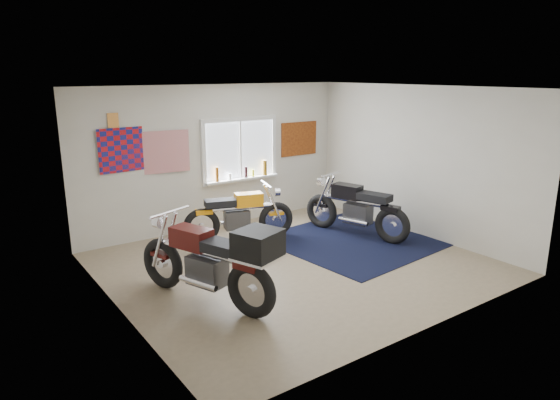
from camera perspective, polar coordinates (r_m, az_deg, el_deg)
ground at (r=7.89m, az=1.80°, el=-7.33°), size 5.50×5.50×0.00m
room_shell at (r=7.43m, az=1.90°, el=4.49°), size 5.50×5.50×5.50m
navy_rug at (r=8.97m, az=8.13°, el=-4.68°), size 2.73×2.82×0.01m
window_assembly at (r=9.77m, az=-4.57°, el=5.28°), size 1.66×0.17×1.26m
oil_bottles at (r=9.83m, az=-3.82°, el=3.33°), size 1.16×0.09×0.30m
flag_display at (r=8.71m, az=-18.54°, el=8.63°), size 1.60×0.10×1.17m
triumph_poster at (r=10.56m, az=2.18°, el=7.01°), size 0.90×0.03×0.70m
yellow_triumph at (r=8.86m, az=-4.71°, el=-1.85°), size 1.95×0.79×1.01m
black_chrome_bike at (r=9.18m, az=8.68°, el=-1.14°), size 0.84×2.09×1.10m
maroon_tourer at (r=6.42m, az=-7.54°, el=-6.96°), size 1.15×2.22×1.15m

